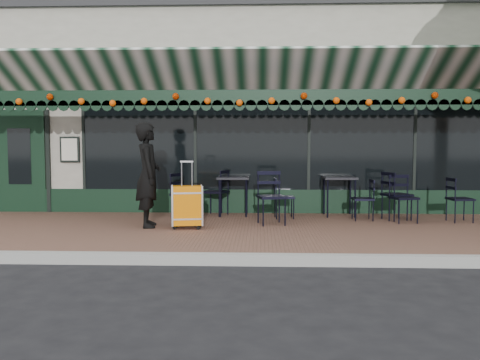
{
  "coord_description": "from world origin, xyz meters",
  "views": [
    {
      "loc": [
        0.38,
        -6.77,
        1.62
      ],
      "look_at": [
        0.04,
        1.6,
        1.02
      ],
      "focal_mm": 38.0,
      "sensor_mm": 36.0,
      "label": 1
    }
  ],
  "objects_px": {
    "chair_a_right": "(397,195)",
    "chair_solo": "(184,195)",
    "chair_b_left": "(215,192)",
    "chair_b_front": "(271,197)",
    "woman": "(148,175)",
    "chair_a_front": "(404,198)",
    "chair_b_right": "(284,198)",
    "cafe_table_a": "(339,181)",
    "chair_a_left": "(363,199)",
    "cafe_table_b": "(233,181)",
    "chair_a_extra": "(460,199)",
    "suitcase": "(187,206)"
  },
  "relations": [
    {
      "from": "chair_a_right",
      "to": "chair_solo",
      "type": "bearing_deg",
      "value": 65.65
    },
    {
      "from": "chair_b_left",
      "to": "chair_b_front",
      "type": "xyz_separation_m",
      "value": [
        1.13,
        -1.13,
        0.02
      ]
    },
    {
      "from": "woman",
      "to": "chair_a_front",
      "type": "height_order",
      "value": "woman"
    },
    {
      "from": "woman",
      "to": "chair_b_right",
      "type": "relative_size",
      "value": 2.25
    },
    {
      "from": "chair_a_right",
      "to": "chair_b_left",
      "type": "relative_size",
      "value": 1.0
    },
    {
      "from": "cafe_table_a",
      "to": "chair_b_left",
      "type": "relative_size",
      "value": 0.84
    },
    {
      "from": "chair_a_left",
      "to": "cafe_table_b",
      "type": "bearing_deg",
      "value": -103.8
    },
    {
      "from": "chair_b_front",
      "to": "cafe_table_a",
      "type": "bearing_deg",
      "value": 26.7
    },
    {
      "from": "chair_a_extra",
      "to": "chair_a_front",
      "type": "bearing_deg",
      "value": 89.82
    },
    {
      "from": "suitcase",
      "to": "chair_a_front",
      "type": "height_order",
      "value": "suitcase"
    },
    {
      "from": "woman",
      "to": "suitcase",
      "type": "bearing_deg",
      "value": -115.66
    },
    {
      "from": "woman",
      "to": "cafe_table_a",
      "type": "xyz_separation_m",
      "value": [
        3.59,
        1.52,
        -0.2
      ]
    },
    {
      "from": "suitcase",
      "to": "chair_a_right",
      "type": "distance_m",
      "value": 4.09
    },
    {
      "from": "chair_solo",
      "to": "woman",
      "type": "bearing_deg",
      "value": -174.24
    },
    {
      "from": "suitcase",
      "to": "chair_a_left",
      "type": "distance_m",
      "value": 3.43
    },
    {
      "from": "suitcase",
      "to": "chair_b_left",
      "type": "bearing_deg",
      "value": 67.73
    },
    {
      "from": "chair_a_left",
      "to": "chair_a_extra",
      "type": "xyz_separation_m",
      "value": [
        1.78,
        -0.17,
        0.02
      ]
    },
    {
      "from": "chair_a_right",
      "to": "chair_b_front",
      "type": "bearing_deg",
      "value": 83.52
    },
    {
      "from": "chair_b_front",
      "to": "suitcase",
      "type": "bearing_deg",
      "value": -173.31
    },
    {
      "from": "woman",
      "to": "chair_b_front",
      "type": "distance_m",
      "value": 2.25
    },
    {
      "from": "chair_b_left",
      "to": "chair_b_front",
      "type": "height_order",
      "value": "chair_b_front"
    },
    {
      "from": "chair_b_right",
      "to": "chair_a_extra",
      "type": "bearing_deg",
      "value": -99.93
    },
    {
      "from": "chair_b_front",
      "to": "chair_solo",
      "type": "distance_m",
      "value": 1.93
    },
    {
      "from": "chair_a_left",
      "to": "chair_solo",
      "type": "relative_size",
      "value": 0.89
    },
    {
      "from": "chair_a_left",
      "to": "chair_solo",
      "type": "bearing_deg",
      "value": -95.41
    },
    {
      "from": "cafe_table_a",
      "to": "chair_a_left",
      "type": "height_order",
      "value": "cafe_table_a"
    },
    {
      "from": "suitcase",
      "to": "chair_b_front",
      "type": "distance_m",
      "value": 1.57
    },
    {
      "from": "chair_a_extra",
      "to": "chair_a_left",
      "type": "bearing_deg",
      "value": 78.85
    },
    {
      "from": "cafe_table_a",
      "to": "chair_solo",
      "type": "xyz_separation_m",
      "value": [
        -3.14,
        -0.31,
        -0.27
      ]
    },
    {
      "from": "cafe_table_a",
      "to": "chair_solo",
      "type": "height_order",
      "value": "chair_solo"
    },
    {
      "from": "woman",
      "to": "suitcase",
      "type": "height_order",
      "value": "woman"
    },
    {
      "from": "chair_b_left",
      "to": "chair_solo",
      "type": "relative_size",
      "value": 1.06
    },
    {
      "from": "woman",
      "to": "chair_a_extra",
      "type": "xyz_separation_m",
      "value": [
        5.74,
        0.79,
        -0.5
      ]
    },
    {
      "from": "woman",
      "to": "chair_b_left",
      "type": "bearing_deg",
      "value": -47.66
    },
    {
      "from": "chair_a_front",
      "to": "chair_b_right",
      "type": "bearing_deg",
      "value": 154.65
    },
    {
      "from": "chair_a_extra",
      "to": "chair_b_left",
      "type": "relative_size",
      "value": 0.89
    },
    {
      "from": "cafe_table_a",
      "to": "cafe_table_b",
      "type": "height_order",
      "value": "cafe_table_a"
    },
    {
      "from": "suitcase",
      "to": "chair_a_right",
      "type": "bearing_deg",
      "value": 6.41
    },
    {
      "from": "cafe_table_b",
      "to": "suitcase",
      "type": "bearing_deg",
      "value": -113.0
    },
    {
      "from": "chair_b_right",
      "to": "suitcase",
      "type": "bearing_deg",
      "value": 123.69
    },
    {
      "from": "woman",
      "to": "chair_b_left",
      "type": "relative_size",
      "value": 1.93
    },
    {
      "from": "chair_a_front",
      "to": "cafe_table_a",
      "type": "bearing_deg",
      "value": 128.65
    },
    {
      "from": "cafe_table_a",
      "to": "chair_solo",
      "type": "bearing_deg",
      "value": -174.41
    },
    {
      "from": "chair_b_right",
      "to": "chair_a_left",
      "type": "bearing_deg",
      "value": -101.22
    },
    {
      "from": "suitcase",
      "to": "chair_a_extra",
      "type": "bearing_deg",
      "value": 0.33
    },
    {
      "from": "chair_b_left",
      "to": "chair_a_extra",
      "type": "bearing_deg",
      "value": 100.06
    },
    {
      "from": "chair_a_right",
      "to": "cafe_table_b",
      "type": "bearing_deg",
      "value": 59.39
    },
    {
      "from": "woman",
      "to": "chair_a_left",
      "type": "xyz_separation_m",
      "value": [
        3.95,
        0.95,
        -0.52
      ]
    },
    {
      "from": "chair_a_right",
      "to": "chair_b_left",
      "type": "distance_m",
      "value": 3.59
    },
    {
      "from": "chair_a_front",
      "to": "chair_b_right",
      "type": "distance_m",
      "value": 2.25
    }
  ]
}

